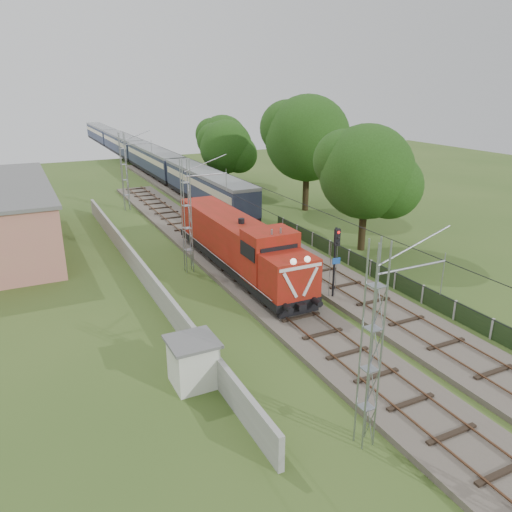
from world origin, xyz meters
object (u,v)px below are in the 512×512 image
coach_rake (136,150)px  signal_post (336,252)px  locomotive (239,244)px  relay_hut (193,362)px

coach_rake → signal_post: size_ratio=17.87×
coach_rake → signal_post: signal_post is taller
coach_rake → signal_post: bearing=-91.7°
locomotive → signal_post: bearing=-64.0°
locomotive → relay_hut: bearing=-122.8°
coach_rake → relay_hut: bearing=-101.2°
locomotive → coach_rake: (5.00, 51.18, 0.16)m
coach_rake → signal_post: (-1.69, -57.98, 0.86)m
locomotive → signal_post: (3.31, -6.80, 1.02)m
locomotive → signal_post: size_ratio=3.58×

